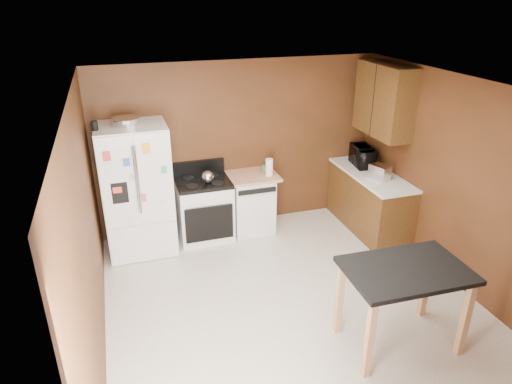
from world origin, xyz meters
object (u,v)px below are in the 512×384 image
kettle (208,177)px  island (405,281)px  dishwasher (251,202)px  gas_range (204,208)px  refrigerator (137,190)px  pen_cup (95,126)px  microwave (363,157)px  paper_towel (269,167)px  roasting_pan (126,121)px  toaster (380,172)px  green_canister (265,168)px

kettle → island: kettle is taller
dishwasher → gas_range: bearing=-178.1°
kettle → dishwasher: (0.67, 0.13, -0.54)m
gas_range → refrigerator: bearing=-176.2°
island → pen_cup: bearing=136.4°
microwave → gas_range: size_ratio=0.44×
paper_towel → island: paper_towel is taller
microwave → dishwasher: 1.84m
paper_towel → microwave: microwave is taller
roasting_pan → toaster: bearing=-11.5°
microwave → island: 2.88m
roasting_pan → island: 3.82m
roasting_pan → refrigerator: 0.95m
pen_cup → refrigerator: size_ratio=0.07×
kettle → toaster: bearing=-14.0°
microwave → dishwasher: microwave is taller
pen_cup → green_canister: pen_cup is taller
kettle → refrigerator: size_ratio=0.10×
pen_cup → kettle: bearing=2.6°
roasting_pan → kettle: (1.00, -0.10, -0.85)m
dishwasher → island: bearing=-75.7°
microwave → island: bearing=167.2°
pen_cup → island: size_ratio=0.10×
refrigerator → gas_range: size_ratio=1.64×
paper_towel → refrigerator: (-1.88, 0.01, -0.12)m
kettle → paper_towel: (0.92, 0.04, 0.03)m
green_canister → refrigerator: refrigerator is taller
roasting_pan → kettle: size_ratio=1.98×
refrigerator → gas_range: (0.91, 0.06, -0.44)m
dishwasher → toaster: bearing=-23.1°
pen_cup → green_canister: bearing=6.6°
gas_range → green_canister: bearing=5.5°
green_canister → refrigerator: bearing=-175.3°
kettle → dishwasher: bearing=11.2°
pen_cup → roasting_pan: bearing=22.9°
gas_range → roasting_pan: bearing=-179.2°
green_canister → island: bearing=-80.8°
toaster → dishwasher: bearing=137.9°
toaster → gas_range: (-2.41, 0.70, -0.54)m
microwave → pen_cup: bearing=98.9°
pen_cup → kettle: (1.38, 0.06, -0.87)m
roasting_pan → refrigerator: size_ratio=0.20×
paper_towel → island: size_ratio=0.21×
pen_cup → dishwasher: (2.05, 0.20, -1.41)m
island → gas_range: bearing=117.2°
green_canister → refrigerator: (-1.88, -0.15, -0.04)m
microwave → gas_range: microwave is taller
green_canister → microwave: 1.52m
green_canister → gas_range: 1.08m
roasting_pan → dishwasher: 2.17m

